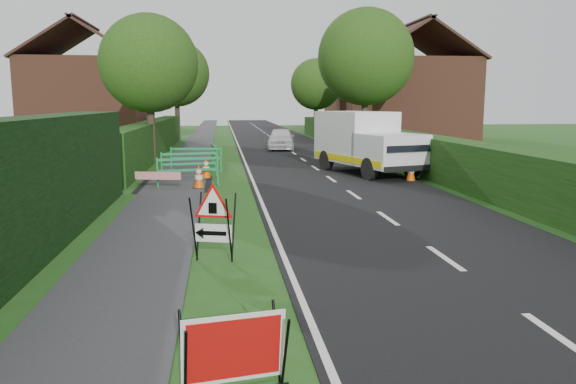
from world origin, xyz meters
TOP-DOWN VIEW (x-y plane):
  - ground at (0.00, 0.00)m, footprint 120.00×120.00m
  - road_surface at (2.50, 35.00)m, footprint 6.00×90.00m
  - footpath at (-3.00, 35.00)m, footprint 2.00×90.00m
  - hedge_west_far at (-5.00, 22.00)m, footprint 1.00×24.00m
  - hedge_east at (6.50, 16.00)m, footprint 1.20×50.00m
  - house_west at (-10.00, 30.00)m, footprint 7.50×7.40m
  - house_east_a at (11.00, 28.00)m, footprint 7.50×7.40m
  - house_east_b at (12.00, 42.00)m, footprint 7.50×7.40m
  - tree_nw at (-4.60, 18.00)m, footprint 4.40×4.40m
  - tree_ne at (6.40, 22.00)m, footprint 5.20×5.20m
  - tree_fw at (-4.60, 34.00)m, footprint 4.80×4.80m
  - tree_fe at (6.40, 38.00)m, footprint 4.20×4.20m
  - red_rect_sign at (-1.35, -3.33)m, footprint 1.05×0.74m
  - triangle_sign at (-1.63, 1.28)m, footprint 1.00×1.00m
  - works_van at (4.15, 13.15)m, footprint 3.50×5.62m
  - traffic_cone_0 at (5.21, 10.73)m, footprint 0.38×0.38m
  - traffic_cone_1 at (5.39, 14.06)m, footprint 0.38×0.38m
  - traffic_cone_2 at (4.64, 16.45)m, footprint 0.38×0.38m
  - traffic_cone_3 at (-2.18, 9.88)m, footprint 0.38×0.38m
  - traffic_cone_4 at (-2.01, 12.27)m, footprint 0.38×0.38m
  - ped_barrier_0 at (-2.55, 10.40)m, footprint 2.08×0.83m
  - ped_barrier_1 at (-2.61, 12.35)m, footprint 2.09×0.71m
  - ped_barrier_2 at (-2.45, 14.49)m, footprint 2.08×0.50m
  - ped_barrier_3 at (-1.76, 15.69)m, footprint 0.53×2.08m
  - redwhite_plank at (-3.47, 9.83)m, footprint 1.48×0.35m
  - hatchback_car at (2.07, 24.64)m, footprint 1.99×3.95m

SIDE VIEW (x-z plane):
  - ground at x=0.00m, z-range 0.00..0.00m
  - hedge_west_far at x=-5.00m, z-range -0.90..0.90m
  - hedge_east at x=6.50m, z-range -0.75..0.75m
  - redwhite_plank at x=-3.47m, z-range -0.12..0.12m
  - road_surface at x=2.50m, z-range -0.01..0.01m
  - footpath at x=-3.00m, z-range -0.01..0.02m
  - traffic_cone_0 at x=5.21m, z-range 0.00..0.79m
  - traffic_cone_1 at x=5.39m, z-range 0.00..0.79m
  - traffic_cone_2 at x=4.64m, z-range 0.00..0.79m
  - traffic_cone_3 at x=-2.18m, z-range 0.00..0.79m
  - traffic_cone_4 at x=-2.01m, z-range 0.00..0.79m
  - red_rect_sign at x=-1.35m, z-range 0.06..0.89m
  - ped_barrier_0 at x=-2.55m, z-range 0.13..1.13m
  - ped_barrier_1 at x=-2.61m, z-range 0.13..1.13m
  - ped_barrier_2 at x=-2.45m, z-range 0.13..1.13m
  - ped_barrier_3 at x=-1.76m, z-range 0.13..1.13m
  - hatchback_car at x=2.07m, z-range 0.00..1.29m
  - triangle_sign at x=-1.63m, z-range 0.23..1.40m
  - works_van at x=4.15m, z-range 0.07..2.48m
  - house_west at x=-10.00m, z-range -1.04..6.84m
  - house_east_a at x=11.00m, z-range -1.04..6.84m
  - house_east_b at x=12.00m, z-range -1.04..6.84m
  - tree_fe at x=6.40m, z-range 1.05..7.39m
  - tree_nw at x=-4.60m, z-range 1.13..7.83m
  - tree_fw at x=-4.60m, z-range 1.21..8.45m
  - tree_ne at x=6.40m, z-range 1.28..9.07m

